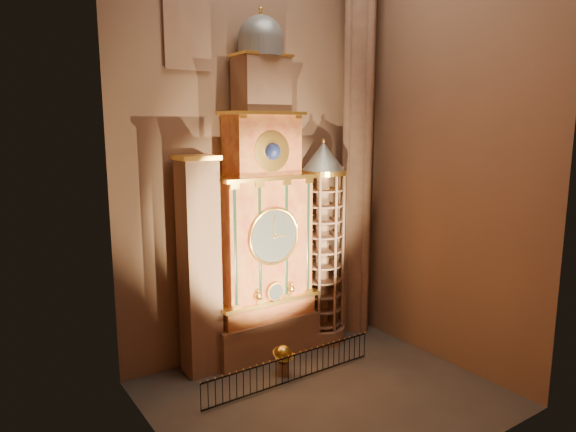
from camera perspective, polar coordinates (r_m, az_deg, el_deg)
floor at (r=23.55m, az=4.03°, el=-19.21°), size 14.00×14.00×0.00m
wall_back at (r=25.49m, az=-4.13°, el=8.93°), size 22.00×0.00×22.00m
wall_left at (r=17.06m, az=-14.47°, el=8.01°), size 0.00×22.00×22.00m
wall_right at (r=25.49m, az=16.95°, el=8.52°), size 0.00×22.00×22.00m
astronomical_clock at (r=25.07m, az=-2.81°, el=-1.03°), size 5.60×2.41×16.70m
portrait_tower at (r=23.90m, az=-9.80°, el=-5.50°), size 1.80×1.60×10.20m
stair_turret at (r=27.11m, az=3.84°, el=-3.23°), size 2.50×2.50×10.80m
gothic_pier at (r=28.28m, az=7.80°, el=8.98°), size 2.04×2.04×22.00m
stained_glass_window at (r=24.46m, az=-11.19°, el=21.68°), size 2.20×0.14×5.20m
celestial_globe at (r=24.68m, az=-0.53°, el=-15.45°), size 1.12×1.07×1.45m
iron_railing at (r=24.11m, az=0.37°, el=-16.61°), size 8.89×0.07×1.25m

